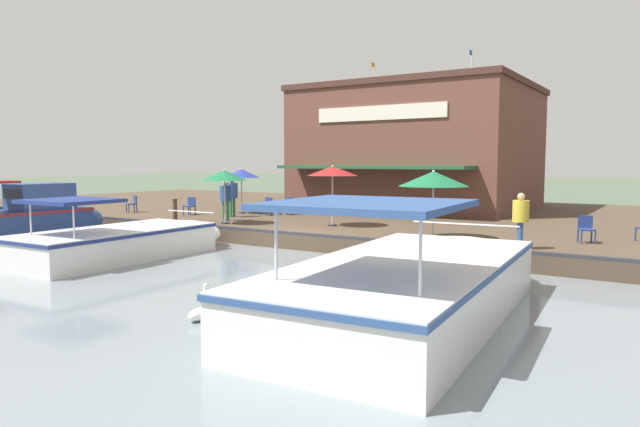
% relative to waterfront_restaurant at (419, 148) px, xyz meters
% --- Properties ---
extents(ground_plane, '(220.00, 220.00, 0.00)m').
position_rel_waterfront_restaurant_xyz_m(ground_plane, '(13.93, 0.74, -3.93)').
color(ground_plane, '#4C5B47').
extents(quay_deck, '(22.00, 56.00, 0.60)m').
position_rel_waterfront_restaurant_xyz_m(quay_deck, '(2.93, 0.74, -3.63)').
color(quay_deck, '#4C3D2D').
rests_on(quay_deck, ground).
extents(quay_edge_fender, '(0.20, 50.40, 0.10)m').
position_rel_waterfront_restaurant_xyz_m(quay_edge_fender, '(13.83, 0.74, -3.28)').
color(quay_edge_fender, '#2D2D33').
rests_on(quay_edge_fender, quay_deck).
extents(waterfront_restaurant, '(11.78, 11.71, 8.40)m').
position_rel_waterfront_restaurant_xyz_m(waterfront_restaurant, '(0.00, 0.00, 0.00)').
color(waterfront_restaurant, brown).
rests_on(waterfront_restaurant, quay_deck).
extents(patio_umbrella_mid_patio_left, '(1.86, 1.86, 2.25)m').
position_rel_waterfront_restaurant_xyz_m(patio_umbrella_mid_patio_left, '(12.42, -3.26, -1.34)').
color(patio_umbrella_mid_patio_left, '#B7B7B7').
rests_on(patio_umbrella_mid_patio_left, quay_deck).
extents(patio_umbrella_far_corner, '(2.29, 2.29, 2.27)m').
position_rel_waterfront_restaurant_xyz_m(patio_umbrella_far_corner, '(12.20, 5.69, -1.35)').
color(patio_umbrella_far_corner, '#B7B7B7').
rests_on(patio_umbrella_far_corner, quay_deck).
extents(patio_umbrella_mid_patio_right, '(1.83, 1.83, 2.24)m').
position_rel_waterfront_restaurant_xyz_m(patio_umbrella_mid_patio_right, '(8.29, -5.89, -1.35)').
color(patio_umbrella_mid_patio_right, '#B7B7B7').
rests_on(patio_umbrella_mid_patio_right, quay_deck).
extents(patio_umbrella_back_row, '(2.01, 2.01, 2.41)m').
position_rel_waterfront_restaurant_xyz_m(patio_umbrella_back_row, '(10.73, 0.90, -1.15)').
color(patio_umbrella_back_row, '#B7B7B7').
rests_on(patio_umbrella_back_row, quay_deck).
extents(cafe_chair_beside_entrance, '(0.49, 0.49, 0.85)m').
position_rel_waterfront_restaurant_xyz_m(cafe_chair_beside_entrance, '(8.42, -4.21, -2.85)').
color(cafe_chair_beside_entrance, navy).
rests_on(cafe_chair_beside_entrance, quay_deck).
extents(cafe_chair_facing_river, '(0.50, 0.50, 0.85)m').
position_rel_waterfront_restaurant_xyz_m(cafe_chair_facing_river, '(10.30, -7.43, -2.85)').
color(cafe_chair_facing_river, navy).
rests_on(cafe_chair_facing_river, quay_deck).
extents(cafe_chair_under_first_umbrella, '(0.57, 0.57, 0.85)m').
position_rel_waterfront_restaurant_xyz_m(cafe_chair_under_first_umbrella, '(10.84, -10.93, -2.85)').
color(cafe_chair_under_first_umbrella, navy).
rests_on(cafe_chair_under_first_umbrella, quay_deck).
extents(cafe_chair_back_row_seat, '(0.46, 0.46, 0.85)m').
position_rel_waterfront_restaurant_xyz_m(cafe_chair_back_row_seat, '(7.66, -3.51, -2.85)').
color(cafe_chair_back_row_seat, navy).
rests_on(cafe_chair_back_row_seat, quay_deck).
extents(cafe_chair_mid_patio, '(0.58, 0.58, 0.85)m').
position_rel_waterfront_restaurant_xyz_m(cafe_chair_mid_patio, '(10.53, 10.10, -2.85)').
color(cafe_chair_mid_patio, navy).
rests_on(cafe_chair_mid_patio, quay_deck).
extents(person_mid_patio, '(0.46, 0.46, 1.64)m').
position_rel_waterfront_restaurant_xyz_m(person_mid_patio, '(13.00, 8.68, -2.30)').
color(person_mid_patio, '#2D5193').
rests_on(person_mid_patio, quay_deck).
extents(person_near_entrance, '(0.51, 0.51, 1.81)m').
position_rel_waterfront_restaurant_xyz_m(person_near_entrance, '(10.03, -4.97, -2.17)').
color(person_near_entrance, '#337547').
rests_on(person_near_entrance, quay_deck).
extents(person_at_quay_edge, '(0.50, 0.50, 1.75)m').
position_rel_waterfront_restaurant_xyz_m(person_at_quay_edge, '(11.55, -4.01, -2.22)').
color(person_at_quay_edge, '#337547').
rests_on(person_at_quay_edge, quay_deck).
extents(motorboat_distant_upstream, '(7.60, 3.07, 1.97)m').
position_rel_waterfront_restaurant_xyz_m(motorboat_distant_upstream, '(17.82, -2.42, -3.31)').
color(motorboat_distant_upstream, silver).
rests_on(motorboat_distant_upstream, river_water).
extents(motorboat_nearest_quay, '(9.70, 4.05, 2.40)m').
position_rel_waterfront_restaurant_xyz_m(motorboat_nearest_quay, '(19.01, 8.13, -3.21)').
color(motorboat_nearest_quay, white).
rests_on(motorboat_nearest_quay, river_water).
extents(motorboat_mid_row, '(6.25, 1.93, 2.36)m').
position_rel_waterfront_restaurant_xyz_m(motorboat_mid_row, '(17.31, -8.81, -3.01)').
color(motorboat_mid_row, navy).
rests_on(motorboat_mid_row, river_water).
extents(mooring_post, '(0.22, 0.22, 1.03)m').
position_rel_waterfront_restaurant_xyz_m(mooring_post, '(13.58, -4.95, -2.80)').
color(mooring_post, '#473323').
rests_on(mooring_post, quay_deck).
extents(swan, '(0.62, 0.34, 0.69)m').
position_rel_waterfront_restaurant_xyz_m(swan, '(22.18, 4.91, -3.70)').
color(swan, white).
rests_on(swan, river_water).
extents(tree_downstream_bank, '(4.58, 4.37, 6.99)m').
position_rel_waterfront_restaurant_xyz_m(tree_downstream_bank, '(-4.19, -6.15, 1.36)').
color(tree_downstream_bank, brown).
rests_on(tree_downstream_bank, quay_deck).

